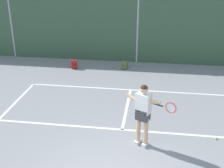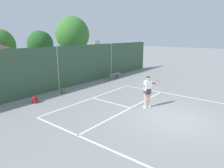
% 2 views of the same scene
% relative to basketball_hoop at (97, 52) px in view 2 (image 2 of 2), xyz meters
% --- Properties ---
extents(ground_plane, '(120.00, 120.00, 0.00)m').
position_rel_basketball_hoop_xyz_m(ground_plane, '(-6.49, -10.85, -2.31)').
color(ground_plane, gray).
extents(court_markings, '(8.30, 11.10, 0.01)m').
position_rel_basketball_hoop_xyz_m(court_markings, '(-6.49, -10.21, -2.31)').
color(court_markings, white).
rests_on(court_markings, ground).
extents(chainlink_fence, '(26.09, 0.09, 3.43)m').
position_rel_basketball_hoop_xyz_m(chainlink_fence, '(-6.49, -1.85, -0.67)').
color(chainlink_fence, '#38563D').
rests_on(chainlink_fence, ground).
extents(basketball_hoop, '(0.90, 0.67, 3.55)m').
position_rel_basketball_hoop_xyz_m(basketball_hoop, '(0.00, 0.00, 0.00)').
color(basketball_hoop, yellow).
rests_on(basketball_hoop, ground).
extents(treeline_backdrop, '(26.62, 4.57, 6.68)m').
position_rel_basketball_hoop_xyz_m(treeline_backdrop, '(-6.01, 8.20, 1.56)').
color(treeline_backdrop, brown).
rests_on(treeline_backdrop, ground).
extents(tennis_player, '(1.35, 0.60, 1.85)m').
position_rel_basketball_hoop_xyz_m(tennis_player, '(-5.84, -9.09, -1.20)').
color(tennis_player, silver).
rests_on(tennis_player, ground).
extents(tennis_ball, '(0.07, 0.07, 0.07)m').
position_rel_basketball_hoop_xyz_m(tennis_ball, '(-3.70, -8.51, -2.28)').
color(tennis_ball, '#CCE033').
rests_on(tennis_ball, ground).
extents(backpack_red, '(0.31, 0.28, 0.46)m').
position_rel_basketball_hoop_xyz_m(backpack_red, '(-9.37, -3.23, -2.12)').
color(backpack_red, maroon).
rests_on(backpack_red, ground).
extents(backpack_olive, '(0.32, 0.30, 0.46)m').
position_rel_basketball_hoop_xyz_m(backpack_olive, '(-6.97, -2.97, -2.12)').
color(backpack_olive, '#566038').
rests_on(backpack_olive, ground).
extents(courtside_bench, '(1.60, 0.36, 0.48)m').
position_rel_basketball_hoop_xyz_m(courtside_bench, '(-0.79, -2.86, -1.95)').
color(courtside_bench, gray).
rests_on(courtside_bench, ground).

